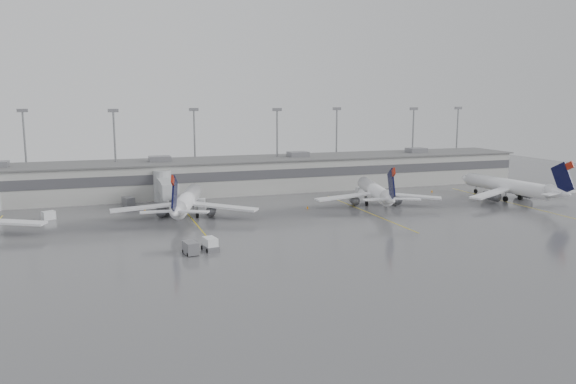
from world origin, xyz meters
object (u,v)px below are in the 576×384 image
object	(u,v)px
jet_mid_right	(376,191)
baggage_tug	(210,245)
jet_mid_left	(186,201)
jet_far_right	(512,186)

from	to	relation	value
jet_mid_right	baggage_tug	bearing A→B (deg)	-134.23
jet_mid_left	jet_mid_right	size ratio (longest dim) A/B	1.02
jet_far_right	baggage_tug	bearing A→B (deg)	-170.11
jet_mid_right	jet_far_right	world-z (taller)	jet_far_right
jet_mid_right	baggage_tug	world-z (taller)	jet_mid_right
jet_mid_right	jet_far_right	bearing A→B (deg)	6.44
jet_mid_right	baggage_tug	size ratio (longest dim) A/B	8.88
jet_mid_right	baggage_tug	distance (m)	48.32
jet_mid_left	jet_far_right	bearing A→B (deg)	12.60
jet_far_right	baggage_tug	distance (m)	76.15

